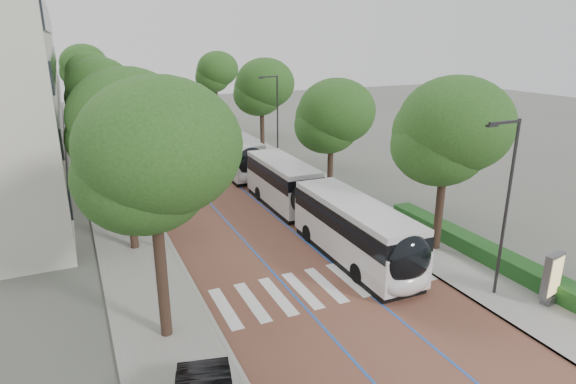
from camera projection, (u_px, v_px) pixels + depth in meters
name	position (u px, v px, depth m)	size (l,w,h in m)	color
ground	(332.00, 296.00, 22.00)	(160.00, 160.00, 0.00)	#51544C
road	(164.00, 137.00, 56.60)	(11.00, 140.00, 0.02)	brown
sidewalk_left	(96.00, 142.00, 53.62)	(4.00, 140.00, 0.12)	gray
sidewalk_right	(225.00, 132.00, 59.55)	(4.00, 140.00, 0.12)	gray
kerb_left	(114.00, 141.00, 54.37)	(0.20, 140.00, 0.14)	gray
kerb_right	(210.00, 133.00, 58.80)	(0.20, 140.00, 0.14)	gray
zebra_crossing	(326.00, 285.00, 22.94)	(10.55, 3.60, 0.01)	silver
lane_line_left	(150.00, 138.00, 55.97)	(0.12, 126.00, 0.01)	#214FA8
lane_line_right	(178.00, 136.00, 57.23)	(0.12, 126.00, 0.01)	#214FA8
hedge	(483.00, 250.00, 25.44)	(1.20, 14.00, 0.80)	#19491A
streetlight_near	(505.00, 196.00, 20.53)	(1.82, 0.20, 8.00)	#29292B
streetlight_far	(276.00, 114.00, 42.16)	(1.82, 0.20, 8.00)	#29292B
lamp_post_left	(158.00, 180.00, 25.24)	(0.14, 0.14, 8.00)	#29292B
trees_left	(99.00, 95.00, 38.57)	(6.10, 60.93, 9.81)	black
trees_right	(295.00, 100.00, 40.65)	(5.88, 47.54, 9.00)	black
lead_bus	(320.00, 208.00, 28.43)	(2.75, 18.43, 3.20)	black
bus_queued_0	(231.00, 152.00, 42.28)	(2.76, 12.44, 3.20)	silver
bus_queued_1	(195.00, 128.00, 53.39)	(2.79, 12.45, 3.20)	silver
bus_queued_2	(173.00, 111.00, 65.16)	(2.91, 12.47, 3.20)	silver
bus_queued_3	(158.00, 100.00, 76.17)	(3.27, 12.53, 3.20)	silver
ad_panel	(552.00, 278.00, 20.76)	(1.18, 0.53, 2.38)	#59595B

